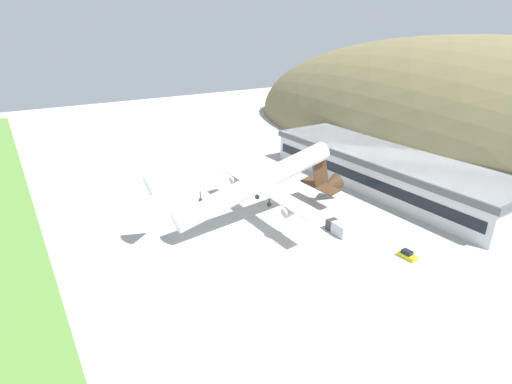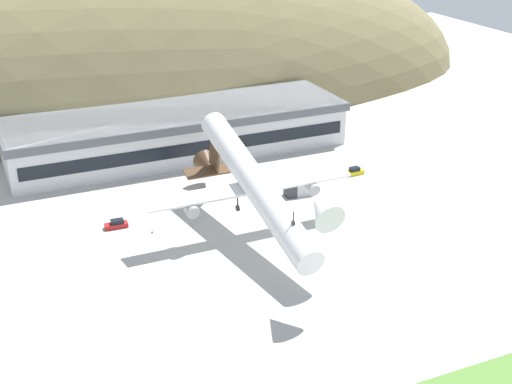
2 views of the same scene
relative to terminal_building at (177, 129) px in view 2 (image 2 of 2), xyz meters
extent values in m
plane|color=#B7B5AF|center=(-11.89, -51.03, -5.81)|extent=(353.48, 353.48, 0.00)
ellipsoid|color=olive|center=(-6.51, 52.22, -5.81)|extent=(239.99, 87.00, 83.80)
cube|color=silver|center=(0.00, 0.02, -0.68)|extent=(76.27, 21.10, 10.25)
cube|color=#565B60|center=(0.00, 0.02, 3.52)|extent=(77.47, 22.30, 1.85)
cube|color=black|center=(0.00, -10.58, -1.19)|extent=(73.22, 0.16, 2.87)
cylinder|color=white|center=(-0.37, -45.09, 4.13)|extent=(4.80, 42.30, 14.42)
cone|color=white|center=(-0.37, -68.26, 9.62)|extent=(4.70, 6.22, 5.79)
cone|color=#4C331E|center=(-0.37, -21.46, -1.46)|extent=(4.70, 7.15, 6.01)
cube|color=#4C331E|center=(-0.37, -25.20, 3.80)|extent=(0.50, 6.22, 9.51)
cube|color=#4C331E|center=(-0.37, -24.96, -0.63)|extent=(12.48, 3.35, 1.12)
cube|color=white|center=(-0.37, -43.03, 2.81)|extent=(38.50, 3.61, 1.27)
cylinder|color=#9E9EA3|center=(-11.92, -43.56, 1.38)|extent=(2.30, 4.03, 3.07)
cylinder|color=#9E9EA3|center=(11.17, -43.56, 1.38)|extent=(2.30, 4.03, 3.07)
cylinder|color=#2D2D2D|center=(-3.01, -43.03, 0.39)|extent=(0.28, 0.28, 2.20)
cylinder|color=#2D2D2D|center=(-3.01, -43.03, -0.71)|extent=(0.45, 1.10, 1.10)
cylinder|color=#2D2D2D|center=(2.26, -43.03, 0.39)|extent=(0.28, 0.28, 2.20)
cylinder|color=#2D2D2D|center=(2.26, -43.03, -0.71)|extent=(0.45, 1.10, 1.10)
cylinder|color=#2D2D2D|center=(-0.37, -59.51, 4.40)|extent=(0.22, 0.22, 1.98)
cylinder|color=#2D2D2D|center=(-0.37, -59.51, 3.41)|extent=(0.30, 0.82, 0.82)
cube|color=#B21E1E|center=(-22.38, -31.76, -5.37)|extent=(4.25, 1.89, 0.86)
cube|color=black|center=(-22.17, -31.77, -4.59)|extent=(2.36, 1.54, 0.71)
cube|color=gold|center=(30.62, -27.75, -5.34)|extent=(3.83, 1.82, 0.93)
cube|color=black|center=(30.43, -27.76, -4.50)|extent=(2.13, 1.50, 0.76)
cube|color=#333338|center=(12.85, -32.23, -4.53)|extent=(2.15, 2.71, 2.55)
cube|color=black|center=(11.82, -32.16, -4.07)|extent=(0.22, 2.20, 1.12)
cube|color=#B7B7BC|center=(15.96, -32.42, -4.36)|extent=(4.40, 2.85, 2.89)
cube|color=orange|center=(-17.00, -36.47, -5.79)|extent=(0.52, 0.52, 0.03)
cone|color=orange|center=(-17.00, -36.47, -5.50)|extent=(0.40, 0.40, 0.55)
camera|label=1|loc=(73.49, -92.33, 38.65)|focal=28.00mm
camera|label=2|loc=(-46.08, -148.15, 53.36)|focal=50.00mm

